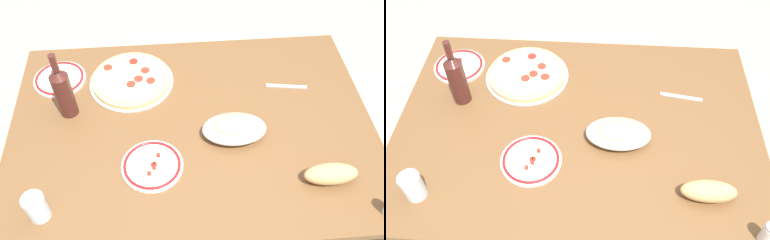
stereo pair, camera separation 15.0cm
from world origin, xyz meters
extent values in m
plane|color=tan|center=(0.00, 0.00, 0.00)|extent=(8.00, 8.00, 0.00)
cube|color=brown|center=(0.00, 0.00, 0.72)|extent=(1.40, 0.99, 0.03)
cylinder|color=#33302D|center=(-0.64, -0.44, 0.35)|extent=(0.07, 0.07, 0.71)
cylinder|color=#33302D|center=(0.64, -0.44, 0.35)|extent=(0.07, 0.07, 0.71)
cylinder|color=#B7B7BC|center=(0.23, -0.26, 0.74)|extent=(0.35, 0.35, 0.01)
cylinder|color=#DBB26B|center=(0.23, -0.26, 0.75)|extent=(0.33, 0.33, 0.02)
cylinder|color=beige|center=(0.23, -0.26, 0.77)|extent=(0.29, 0.29, 0.01)
cylinder|color=#B22D1E|center=(0.23, -0.21, 0.77)|extent=(0.04, 0.04, 0.00)
cylinder|color=maroon|center=(0.22, -0.35, 0.77)|extent=(0.04, 0.04, 0.00)
cylinder|color=#B22D1E|center=(0.33, -0.32, 0.77)|extent=(0.04, 0.04, 0.00)
cylinder|color=#B22D1E|center=(0.17, -0.29, 0.77)|extent=(0.04, 0.04, 0.00)
cylinder|color=#B22D1E|center=(0.15, -0.23, 0.77)|extent=(0.04, 0.04, 0.00)
cylinder|color=#B22D1E|center=(0.20, -0.24, 0.77)|extent=(0.04, 0.04, 0.00)
ellipsoid|color=white|center=(-0.15, 0.06, 0.77)|extent=(0.24, 0.15, 0.07)
ellipsoid|color=#AD2819|center=(-0.15, 0.06, 0.79)|extent=(0.20, 0.12, 0.03)
ellipsoid|color=#EACC75|center=(-0.15, 0.06, 0.80)|extent=(0.17, 0.10, 0.02)
cylinder|color=#471E19|center=(0.48, -0.11, 0.83)|extent=(0.07, 0.07, 0.19)
cone|color=#471E19|center=(0.48, -0.11, 0.95)|extent=(0.07, 0.07, 0.03)
cylinder|color=#471E19|center=(0.48, -0.11, 1.00)|extent=(0.03, 0.03, 0.07)
cylinder|color=silver|center=(0.52, 0.34, 0.79)|extent=(0.07, 0.07, 0.10)
cylinder|color=white|center=(0.54, -0.29, 0.74)|extent=(0.22, 0.22, 0.01)
torus|color=red|center=(0.54, -0.29, 0.75)|extent=(0.20, 0.20, 0.01)
cube|color=#AD2819|center=(0.55, -0.30, 0.75)|extent=(0.01, 0.01, 0.01)
cube|color=#AD2819|center=(0.57, -0.32, 0.75)|extent=(0.01, 0.01, 0.01)
cube|color=#AD2819|center=(0.54, -0.29, 0.75)|extent=(0.01, 0.01, 0.01)
cube|color=#AD2819|center=(0.54, -0.33, 0.75)|extent=(0.01, 0.01, 0.01)
cylinder|color=white|center=(0.16, 0.18, 0.74)|extent=(0.22, 0.22, 0.01)
torus|color=red|center=(0.16, 0.18, 0.75)|extent=(0.20, 0.20, 0.01)
cube|color=#AD2819|center=(0.15, 0.18, 0.75)|extent=(0.01, 0.01, 0.01)
cube|color=#AD2819|center=(0.15, 0.19, 0.75)|extent=(0.01, 0.01, 0.01)
cube|color=#AD2819|center=(0.13, 0.14, 0.75)|extent=(0.01, 0.01, 0.01)
cube|color=#AD2819|center=(0.17, 0.22, 0.75)|extent=(0.01, 0.01, 0.01)
cube|color=#AD2819|center=(0.15, 0.18, 0.75)|extent=(0.01, 0.01, 0.01)
ellipsoid|color=tan|center=(-0.45, 0.28, 0.77)|extent=(0.19, 0.08, 0.07)
cube|color=#B7B7BC|center=(-0.41, -0.17, 0.74)|extent=(0.17, 0.04, 0.00)
camera|label=1|loc=(0.08, 1.01, 1.96)|focal=38.54mm
camera|label=2|loc=(-0.07, 1.01, 1.96)|focal=38.54mm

